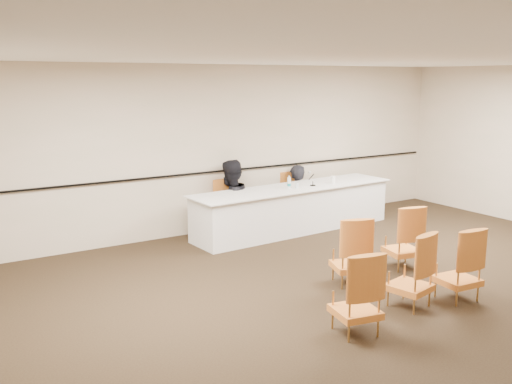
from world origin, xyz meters
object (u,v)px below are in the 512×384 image
Objects in this scene: water_bottle at (289,182)px; panelist_main at (295,206)px; drinking_glass at (297,185)px; aud_chair_front_right at (403,236)px; aud_chair_back_right at (458,263)px; aud_chair_back_left at (356,292)px; microphone at (313,179)px; aud_chair_back_mid at (410,269)px; coffee_cup at (333,180)px; panelist_second_chair at (230,206)px; aud_chair_front_mid at (351,250)px; panelist_second at (230,208)px; panel_table at (294,209)px; panelist_main_chair at (296,197)px.

panelist_main is at bearing 46.27° from water_bottle.
drinking_glass is at bearing 59.48° from panelist_main.
aud_chair_front_right is 1.00× the size of aud_chair_back_right.
aud_chair_back_left is (-1.94, -3.74, -0.39)m from drinking_glass.
aud_chair_back_mid is (-1.25, -3.55, -0.47)m from microphone.
coffee_cup is 0.15× the size of aud_chair_back_mid.
panelist_second_chair is at bearing 147.03° from drinking_glass.
microphone is 0.27× the size of aud_chair_front_mid.
aud_chair_back_right is (0.82, -4.34, 0.00)m from panelist_second_chair.
coffee_cup is at bearing 139.27° from panelist_second.
panelist_second is 1.84× the size of aud_chair_front_mid.
panelist_second is 3.20m from aud_chair_front_mid.
aud_chair_back_left is (-0.98, -1.20, 0.00)m from aud_chair_front_mid.
drinking_glass is (-0.38, -0.02, -0.08)m from microphone.
drinking_glass is (-0.02, -0.12, 0.46)m from panel_table.
water_bottle is (-0.63, -0.66, 0.45)m from panelist_main_chair.
aud_chair_front_right is 1.00× the size of aud_chair_back_left.
panelist_main_chair is 0.86m from microphone.
panelist_main is at bearing 86.44° from aud_chair_back_right.
panelist_main is 3.19m from aud_chair_front_right.
panel_table is at bearing 78.85° from drinking_glass.
drinking_glass is at bearing -35.98° from panelist_second_chair.
panelist_main_chair is 5.11m from aud_chair_back_left.
panelist_main_chair is at bearing 72.55° from aud_chair_back_left.
microphone is (1.39, -0.63, 0.47)m from panelist_second_chair.
aud_chair_front_mid is (-0.96, -2.55, -0.39)m from drinking_glass.
aud_chair_back_right is at bearing 13.11° from aud_chair_back_left.
aud_chair_front_right is at bearing 34.47° from aud_chair_back_mid.
water_bottle is 3.79m from aud_chair_back_right.
water_bottle is at bearing 124.60° from panelist_second.
panel_table is 2.32× the size of panelist_second.
coffee_cup is (0.35, -0.71, 0.41)m from panelist_main_chair.
aud_chair_back_left is at bearing -111.08° from microphone.
panelist_second_chair is (-1.52, -0.08, 0.19)m from panelist_main.
aud_chair_front_mid is at bearing -117.15° from panelist_main_chair.
aud_chair_back_right is (-0.18, -3.69, -0.39)m from drinking_glass.
panel_table is 2.49× the size of panelist_main.
aud_chair_back_mid is (0.13, -4.18, 0.03)m from panelist_second.
aud_chair_back_mid is 0.71m from aud_chair_back_right.
panelist_main is at bearing 72.55° from aud_chair_back_left.
aud_chair_back_right is (0.69, -0.16, 0.00)m from aud_chair_back_mid.
aud_chair_back_mid is (1.07, 0.21, 0.00)m from aud_chair_back_left.
panelist_second is at bearing 149.42° from panel_table.
water_bottle is at bearing 66.00° from aud_chair_back_mid.
panelist_second_chair is at bearing -180.00° from panelist_main_chair.
panel_table is at bearing 130.33° from panelist_second.
microphone is 0.39m from drinking_glass.
panelist_main_chair and aud_chair_front_mid have the same top height.
panelist_main is 0.19m from panelist_main_chair.
coffee_cup reaches higher than drinking_glass.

